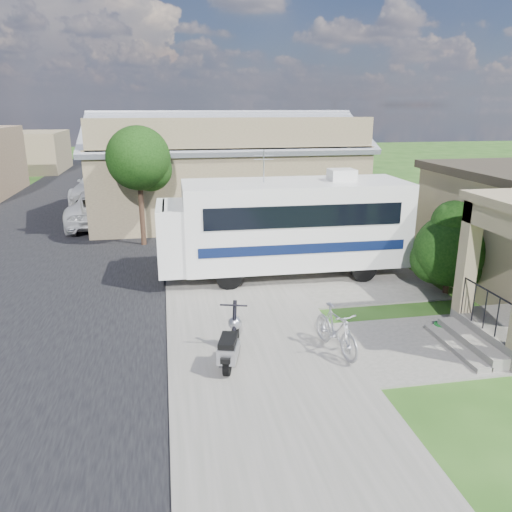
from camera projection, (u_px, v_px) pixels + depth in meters
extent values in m
plane|color=#1D4111|center=(296.00, 337.00, 11.82)|extent=(120.00, 120.00, 0.00)
cube|color=black|center=(50.00, 242.00, 19.94)|extent=(9.00, 80.00, 0.02)
cube|color=#5E5D55|center=(213.00, 235.00, 21.05)|extent=(4.00, 80.00, 0.06)
cube|color=#5E5D55|center=(305.00, 273.00, 16.30)|extent=(7.00, 6.00, 0.05)
cube|color=#5E5D55|center=(434.00, 345.00, 11.38)|extent=(4.00, 3.00, 0.05)
cube|color=black|center=(453.00, 231.00, 14.81)|extent=(0.04, 1.10, 1.20)
cube|color=#5E5D55|center=(511.00, 336.00, 11.33)|extent=(1.60, 2.40, 0.50)
cube|color=#5E5D55|center=(470.00, 343.00, 11.18)|extent=(0.40, 2.16, 0.32)
cube|color=#5E5D55|center=(456.00, 348.00, 11.14)|extent=(0.35, 2.16, 0.16)
cube|color=#887556|center=(468.00, 257.00, 11.72)|extent=(0.35, 0.35, 2.70)
cube|color=#887556|center=(503.00, 221.00, 10.44)|extent=(0.35, 2.40, 0.50)
cylinder|color=black|center=(488.00, 291.00, 10.86)|extent=(0.04, 1.70, 0.04)
cube|color=brown|center=(224.00, 179.00, 24.47)|extent=(12.00, 8.00, 3.60)
cube|color=slate|center=(228.00, 132.00, 21.91)|extent=(12.50, 4.40, 1.78)
cube|color=slate|center=(219.00, 128.00, 25.67)|extent=(12.50, 4.40, 1.78)
cube|color=slate|center=(223.00, 114.00, 23.59)|extent=(12.50, 0.50, 0.22)
cube|color=brown|center=(234.00, 134.00, 20.12)|extent=(11.76, 0.20, 1.30)
cube|color=brown|center=(13.00, 152.00, 40.78)|extent=(8.00, 7.00, 3.20)
cylinder|color=black|center=(141.00, 205.00, 19.18)|extent=(0.20, 0.20, 3.15)
sphere|color=black|center=(138.00, 158.00, 18.66)|extent=(2.40, 2.40, 2.40)
sphere|color=black|center=(150.00, 169.00, 19.04)|extent=(1.68, 1.68, 1.68)
cylinder|color=black|center=(148.00, 171.00, 28.57)|extent=(0.20, 0.20, 3.29)
sphere|color=black|center=(146.00, 138.00, 28.03)|extent=(2.40, 2.40, 2.40)
sphere|color=black|center=(153.00, 146.00, 28.42)|extent=(1.68, 1.68, 1.68)
cylinder|color=black|center=(151.00, 158.00, 37.08)|extent=(0.20, 0.20, 3.01)
sphere|color=black|center=(149.00, 134.00, 36.59)|extent=(2.40, 2.40, 2.40)
sphere|color=black|center=(155.00, 140.00, 36.97)|extent=(1.68, 1.68, 1.68)
cube|color=silver|center=(294.00, 222.00, 15.71)|extent=(6.96, 2.57, 2.57)
cube|color=silver|center=(171.00, 237.00, 15.19)|extent=(0.83, 2.36, 1.98)
cube|color=black|center=(164.00, 219.00, 15.00)|extent=(0.09, 2.10, 0.89)
cube|color=black|center=(305.00, 216.00, 14.40)|extent=(5.89, 0.11, 0.64)
cube|color=black|center=(286.00, 201.00, 16.76)|extent=(5.89, 0.11, 0.64)
cube|color=#0B1537|center=(304.00, 249.00, 14.68)|extent=(6.24, 0.11, 0.30)
cube|color=#0B1537|center=(285.00, 229.00, 17.04)|extent=(6.24, 0.11, 0.30)
cube|color=silver|center=(342.00, 175.00, 15.52)|extent=(0.80, 0.70, 0.35)
cylinder|color=#A5A5AC|center=(264.00, 166.00, 15.04)|extent=(0.04, 0.04, 0.99)
cylinder|color=black|center=(229.00, 276.00, 14.71)|extent=(0.80, 0.29, 0.79)
cylinder|color=black|center=(222.00, 255.00, 16.76)|extent=(0.80, 0.29, 0.79)
cylinder|color=black|center=(363.00, 269.00, 15.37)|extent=(0.80, 0.29, 0.79)
cylinder|color=black|center=(340.00, 249.00, 17.42)|extent=(0.80, 0.29, 0.79)
cylinder|color=black|center=(447.00, 281.00, 14.40)|extent=(0.16, 0.16, 0.82)
sphere|color=black|center=(450.00, 250.00, 14.13)|extent=(2.04, 2.04, 2.04)
sphere|color=black|center=(459.00, 233.00, 14.37)|extent=(1.63, 1.63, 1.63)
sphere|color=black|center=(435.00, 259.00, 14.36)|extent=(1.43, 1.43, 1.43)
sphere|color=black|center=(461.00, 267.00, 14.00)|extent=(1.22, 1.22, 1.22)
sphere|color=black|center=(453.00, 222.00, 13.90)|extent=(1.22, 1.22, 1.22)
cylinder|color=black|center=(227.00, 364.00, 10.00)|extent=(0.25, 0.49, 0.48)
cylinder|color=black|center=(235.00, 338.00, 11.14)|extent=(0.25, 0.49, 0.48)
cube|color=#A5A5AC|center=(231.00, 349.00, 10.50)|extent=(0.47, 0.66, 0.09)
cube|color=#A5A5AC|center=(228.00, 352.00, 10.04)|extent=(0.52, 0.67, 0.33)
cube|color=black|center=(228.00, 341.00, 10.03)|extent=(0.49, 0.71, 0.13)
cube|color=black|center=(226.00, 359.00, 9.79)|extent=(0.25, 0.26, 0.11)
cylinder|color=black|center=(234.00, 321.00, 10.94)|extent=(0.18, 0.38, 0.90)
sphere|color=#A5A5AC|center=(235.00, 323.00, 11.03)|extent=(0.30, 0.30, 0.30)
sphere|color=black|center=(235.00, 321.00, 11.11)|extent=(0.13, 0.13, 0.13)
cylinder|color=black|center=(234.00, 305.00, 10.74)|extent=(0.58, 0.20, 0.04)
cube|color=black|center=(235.00, 332.00, 11.10)|extent=(0.23, 0.33, 0.07)
imported|color=#A5A5AC|center=(336.00, 332.00, 10.89)|extent=(0.85, 1.79, 1.04)
imported|color=silver|center=(100.00, 207.00, 22.90)|extent=(2.98, 5.91, 1.60)
imported|color=silver|center=(102.00, 185.00, 28.79)|extent=(3.44, 6.29, 1.73)
cylinder|color=#11591E|center=(441.00, 328.00, 12.14)|extent=(0.34, 0.34, 0.15)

